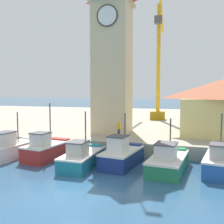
# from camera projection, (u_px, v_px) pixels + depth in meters

# --- Properties ---
(ground_plane) EXTENTS (300.00, 300.00, 0.00)m
(ground_plane) POSITION_uv_depth(u_px,v_px,m) (74.00, 193.00, 14.05)
(ground_plane) COLOR #2D567A
(quay_wharf) EXTENTS (120.00, 40.00, 1.13)m
(quay_wharf) POSITION_uv_depth(u_px,v_px,m) (148.00, 121.00, 41.13)
(quay_wharf) COLOR #A89E89
(quay_wharf) RESTS_ON ground
(fishing_boat_left_inner) EXTENTS (2.51, 5.16, 3.67)m
(fishing_boat_left_inner) POSITION_uv_depth(u_px,v_px,m) (12.00, 148.00, 21.46)
(fishing_boat_left_inner) COLOR silver
(fishing_boat_left_inner) RESTS_ON ground
(fishing_boat_mid_left) EXTENTS (2.65, 4.34, 4.45)m
(fishing_boat_mid_left) POSITION_uv_depth(u_px,v_px,m) (46.00, 149.00, 20.81)
(fishing_boat_mid_left) COLOR #AD2823
(fishing_boat_mid_left) RESTS_ON ground
(fishing_boat_center) EXTENTS (2.08, 4.85, 3.94)m
(fishing_boat_center) POSITION_uv_depth(u_px,v_px,m) (82.00, 157.00, 18.83)
(fishing_boat_center) COLOR #196B7F
(fishing_boat_center) RESTS_ON ground
(fishing_boat_mid_right) EXTENTS (2.65, 4.56, 3.80)m
(fishing_boat_mid_right) POSITION_uv_depth(u_px,v_px,m) (122.00, 155.00, 18.96)
(fishing_boat_mid_right) COLOR navy
(fishing_boat_mid_right) RESTS_ON ground
(fishing_boat_right_inner) EXTENTS (2.77, 5.19, 3.53)m
(fishing_boat_right_inner) POSITION_uv_depth(u_px,v_px,m) (168.00, 161.00, 17.80)
(fishing_boat_right_inner) COLOR #237A4C
(fishing_boat_right_inner) RESTS_ON ground
(fishing_boat_right_outer) EXTENTS (2.61, 4.60, 3.94)m
(fishing_boat_right_outer) POSITION_uv_depth(u_px,v_px,m) (220.00, 163.00, 17.25)
(fishing_boat_right_outer) COLOR #2356A8
(fishing_boat_right_outer) RESTS_ON ground
(clock_tower) EXTENTS (4.01, 4.01, 17.74)m
(clock_tower) POSITION_uv_depth(u_px,v_px,m) (112.00, 49.00, 26.40)
(clock_tower) COLOR beige
(clock_tower) RESTS_ON quay_wharf
(warehouse_right) EXTENTS (8.44, 5.56, 5.46)m
(warehouse_right) POSITION_uv_depth(u_px,v_px,m) (224.00, 106.00, 24.92)
(warehouse_right) COLOR #E5D17A
(warehouse_right) RESTS_ON quay_wharf
(port_crane_near) EXTENTS (2.00, 9.46, 19.13)m
(port_crane_near) POSITION_uv_depth(u_px,v_px,m) (158.00, 74.00, 38.32)
(port_crane_near) COLOR #976E11
(port_crane_near) RESTS_ON quay_wharf
(port_crane_far) EXTENTS (2.46, 9.38, 21.80)m
(port_crane_far) POSITION_uv_depth(u_px,v_px,m) (109.00, 65.00, 43.32)
(port_crane_far) COLOR #353539
(port_crane_far) RESTS_ON quay_wharf
(dock_worker_near_tower) EXTENTS (0.34, 0.22, 1.62)m
(dock_worker_near_tower) POSITION_uv_depth(u_px,v_px,m) (119.00, 129.00, 23.63)
(dock_worker_near_tower) COLOR #33333D
(dock_worker_near_tower) RESTS_ON quay_wharf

